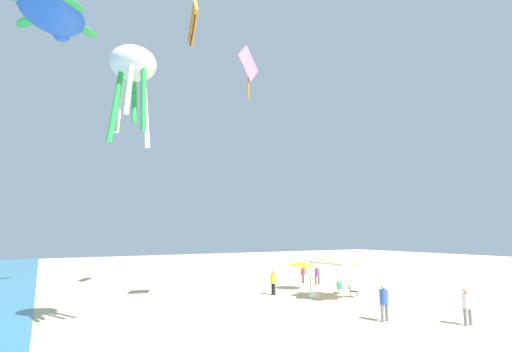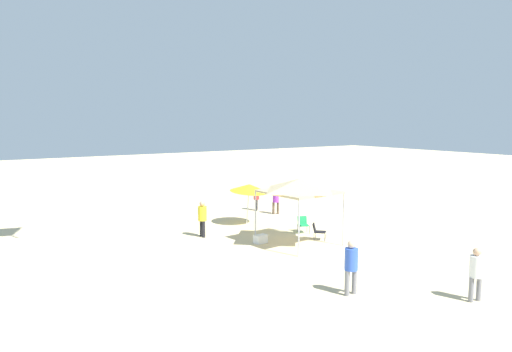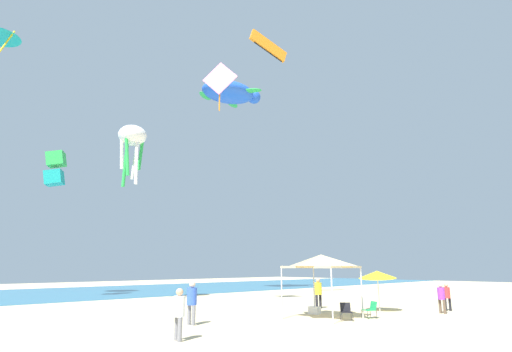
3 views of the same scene
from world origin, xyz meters
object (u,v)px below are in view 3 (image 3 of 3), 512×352
object	(u,v)px
canopy_tent	(321,262)
person_far_stroller	(447,294)
cooler_box	(315,310)
folding_chair_facing_ocean	(346,310)
beach_umbrella	(377,275)
kite_diamond_pink	(220,80)
kite_box_green	(55,168)
kite_octopus_white	(132,139)
kite_parafoil_orange	(268,46)
person_near_umbrella	(179,310)
folding_chair_near_cooler	(371,308)
person_beachcomber	(441,296)
kite_turtle_blue	(229,93)
person_kite_handler	(318,291)
person_by_tent	(192,299)

from	to	relation	value
canopy_tent	person_far_stroller	world-z (taller)	canopy_tent
canopy_tent	cooler_box	distance (m)	3.16
canopy_tent	folding_chair_facing_ocean	world-z (taller)	canopy_tent
beach_umbrella	kite_diamond_pink	world-z (taller)	kite_diamond_pink
canopy_tent	kite_box_green	xyz separation A→B (m)	(-6.13, 22.38, 7.71)
kite_octopus_white	cooler_box	bearing A→B (deg)	128.17
person_far_stroller	kite_octopus_white	distance (m)	24.29
kite_box_green	kite_parafoil_orange	bearing A→B (deg)	-103.73
kite_octopus_white	kite_box_green	bearing A→B (deg)	-44.05
cooler_box	person_near_umbrella	bearing A→B (deg)	-170.50
folding_chair_near_cooler	person_beachcomber	world-z (taller)	person_beachcomber
person_beachcomber	person_near_umbrella	world-z (taller)	person_near_umbrella
canopy_tent	kite_turtle_blue	world-z (taller)	kite_turtle_blue
kite_octopus_white	person_kite_handler	bearing A→B (deg)	140.67
person_far_stroller	kite_turtle_blue	size ratio (longest dim) A/B	0.21
folding_chair_facing_ocean	person_by_tent	distance (m)	7.41
person_kite_handler	canopy_tent	bearing A→B (deg)	-133.70
person_beachcomber	cooler_box	bearing A→B (deg)	-112.77
cooler_box	kite_turtle_blue	distance (m)	28.96
beach_umbrella	person_beachcomber	world-z (taller)	beach_umbrella
beach_umbrella	kite_parafoil_orange	world-z (taller)	kite_parafoil_orange
person_beachcomber	kite_octopus_white	distance (m)	23.83
person_near_umbrella	kite_diamond_pink	world-z (taller)	kite_diamond_pink
canopy_tent	kite_box_green	size ratio (longest dim) A/B	1.12
cooler_box	kite_octopus_white	distance (m)	18.91
canopy_tent	person_near_umbrella	size ratio (longest dim) A/B	1.84
kite_octopus_white	kite_diamond_pink	distance (m)	8.56
person_by_tent	person_far_stroller	world-z (taller)	person_by_tent
person_near_umbrella	kite_turtle_blue	world-z (taller)	kite_turtle_blue
folding_chair_near_cooler	person_by_tent	world-z (taller)	person_by_tent
canopy_tent	person_by_tent	xyz separation A→B (m)	(-6.10, 2.68, -1.68)
canopy_tent	person_beachcomber	world-z (taller)	canopy_tent
folding_chair_facing_ocean	kite_octopus_white	distance (m)	20.65
kite_box_green	person_by_tent	bearing A→B (deg)	-146.49
person_beachcomber	kite_turtle_blue	world-z (taller)	kite_turtle_blue
person_beachcomber	folding_chair_facing_ocean	bearing A→B (deg)	-88.93
person_beachcomber	kite_parafoil_orange	size ratio (longest dim) A/B	0.43
person_near_umbrella	kite_parafoil_orange	distance (m)	26.77
person_beachcomber	person_kite_handler	size ratio (longest dim) A/B	0.89
folding_chair_near_cooler	person_by_tent	xyz separation A→B (m)	(-7.84, 4.36, 0.63)
folding_chair_near_cooler	kite_box_green	distance (m)	27.23
beach_umbrella	person_near_umbrella	distance (m)	13.70
kite_turtle_blue	kite_diamond_pink	xyz separation A→B (m)	(-10.62, -11.35, -5.95)
cooler_box	kite_box_green	bearing A→B (deg)	109.16
kite_diamond_pink	beach_umbrella	bearing A→B (deg)	175.17
person_beachcomber	person_kite_handler	xyz separation A→B (m)	(-2.63, 6.48, 0.11)
person_kite_handler	person_near_umbrella	size ratio (longest dim) A/B	1.02
person_by_tent	kite_box_green	size ratio (longest dim) A/B	0.64
folding_chair_near_cooler	person_near_umbrella	size ratio (longest dim) A/B	0.46
kite_box_green	kite_octopus_white	bearing A→B (deg)	-122.32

